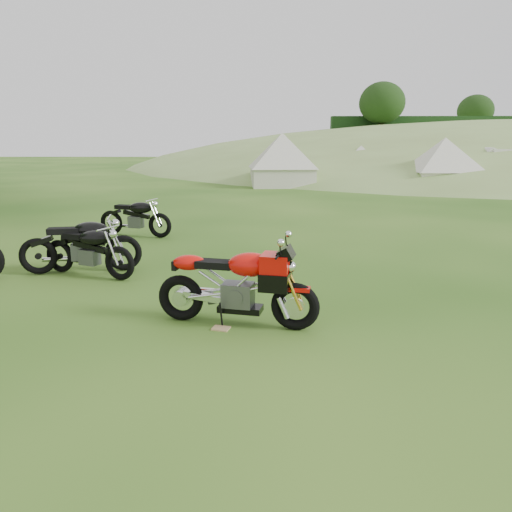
# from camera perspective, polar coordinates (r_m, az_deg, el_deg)

# --- Properties ---
(ground) EXTENTS (120.00, 120.00, 0.00)m
(ground) POSITION_cam_1_polar(r_m,az_deg,el_deg) (6.82, 0.53, -7.46)
(ground) COLOR #1C480F
(ground) RESTS_ON ground
(sport_motorcycle) EXTENTS (2.15, 0.95, 1.25)m
(sport_motorcycle) POSITION_cam_1_polar(r_m,az_deg,el_deg) (6.51, -2.26, -2.67)
(sport_motorcycle) COLOR red
(sport_motorcycle) RESTS_ON ground
(plywood_board) EXTENTS (0.26, 0.23, 0.02)m
(plywood_board) POSITION_cam_1_polar(r_m,az_deg,el_deg) (6.57, -4.03, -8.25)
(plywood_board) COLOR tan
(plywood_board) RESTS_ON ground
(vintage_moto_a) EXTENTS (1.91, 1.11, 0.99)m
(vintage_moto_a) POSITION_cam_1_polar(r_m,az_deg,el_deg) (9.34, -18.64, 0.74)
(vintage_moto_a) COLOR black
(vintage_moto_a) RESTS_ON ground
(vintage_moto_c) EXTENTS (2.14, 0.89, 1.10)m
(vintage_moto_c) POSITION_cam_1_polar(r_m,az_deg,el_deg) (9.63, -19.41, 1.37)
(vintage_moto_c) COLOR black
(vintage_moto_c) RESTS_ON ground
(vintage_moto_d) EXTENTS (1.98, 0.98, 1.02)m
(vintage_moto_d) POSITION_cam_1_polar(r_m,az_deg,el_deg) (12.88, -13.67, 4.43)
(vintage_moto_d) COLOR black
(vintage_moto_d) RESTS_ON ground
(tent_left) EXTENTS (3.30, 3.30, 2.66)m
(tent_left) POSITION_cam_1_polar(r_m,az_deg,el_deg) (25.91, 2.99, 10.92)
(tent_left) COLOR beige
(tent_left) RESTS_ON ground
(tent_mid) EXTENTS (2.90, 2.90, 2.23)m
(tent_mid) POSITION_cam_1_polar(r_m,az_deg,el_deg) (29.39, 11.86, 10.52)
(tent_mid) COLOR beige
(tent_mid) RESTS_ON ground
(tent_right) EXTENTS (2.92, 2.92, 2.52)m
(tent_right) POSITION_cam_1_polar(r_m,az_deg,el_deg) (25.81, 20.65, 9.93)
(tent_right) COLOR beige
(tent_right) RESTS_ON ground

